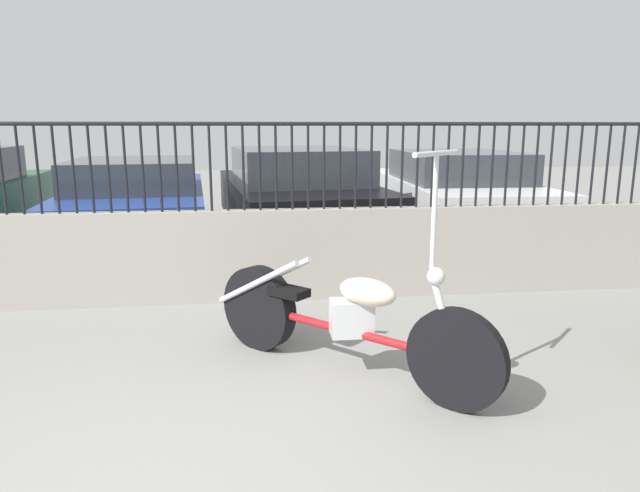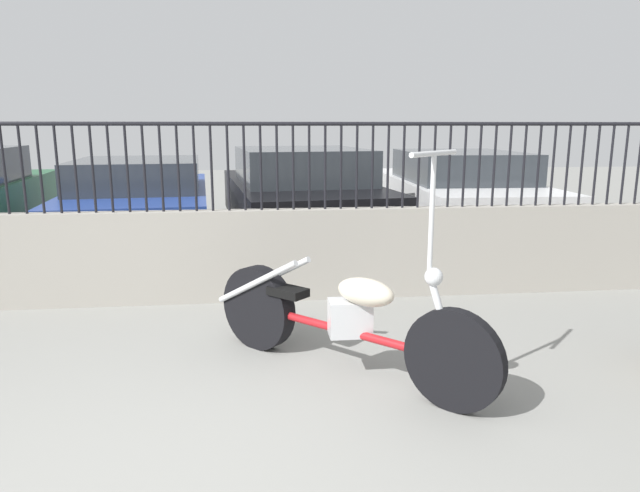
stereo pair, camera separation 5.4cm
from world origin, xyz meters
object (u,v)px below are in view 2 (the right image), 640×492
Objects in this scene: motorcycle_red at (330,317)px; car_blue at (141,200)px; car_black at (299,194)px; car_white at (456,193)px.

motorcycle_red is 5.13m from car_blue.
car_blue is (-2.12, 4.67, 0.24)m from motorcycle_red.
motorcycle_red is 4.54m from car_black.
car_blue is at bearing 92.08° from car_white.
car_black reaches higher than car_white.
motorcycle_red is at bearing -160.73° from car_blue.
car_blue is 2.26m from car_black.
motorcycle_red reaches higher than car_black.
car_white is (2.40, 0.16, -0.02)m from car_black.
car_white is (2.54, 4.69, 0.28)m from motorcycle_red.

